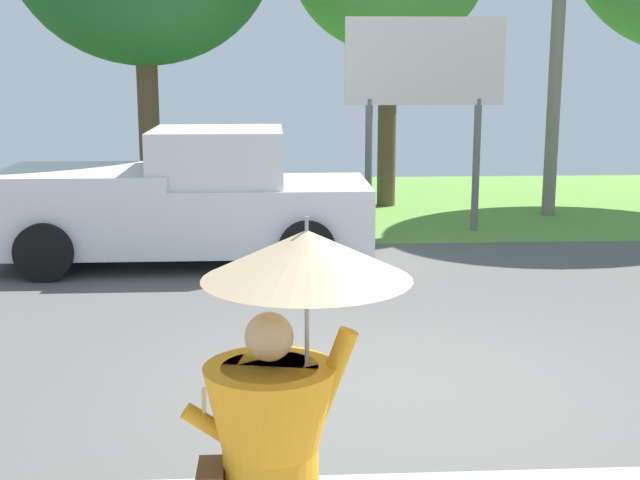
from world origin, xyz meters
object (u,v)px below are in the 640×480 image
monk_pedestrian (278,445)px  roadside_billboard (425,77)px  utility_pole (558,24)px  pickup_truck (185,201)px

monk_pedestrian → roadside_billboard: 10.90m
monk_pedestrian → utility_pole: 13.19m
monk_pedestrian → roadside_billboard: bearing=76.5°
pickup_truck → roadside_billboard: size_ratio=1.49×
monk_pedestrian → utility_pole: utility_pole is taller
roadside_billboard → monk_pedestrian: bearing=-103.4°
monk_pedestrian → pickup_truck: monk_pedestrian is taller
monk_pedestrian → utility_pole: size_ratio=0.33×
monk_pedestrian → utility_pole: (5.12, 11.92, 2.37)m
utility_pole → pickup_truck: bearing=-151.2°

